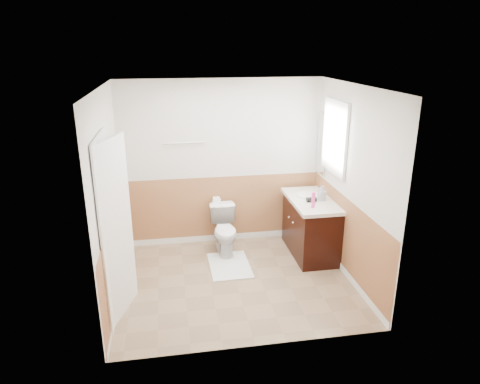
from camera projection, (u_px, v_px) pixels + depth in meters
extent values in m
plane|color=#8C7051|center=(236.00, 281.00, 5.66)|extent=(3.00, 3.00, 0.00)
plane|color=white|center=(235.00, 86.00, 4.85)|extent=(3.00, 3.00, 0.00)
plane|color=silver|center=(222.00, 164.00, 6.46)|extent=(3.00, 0.00, 3.00)
plane|color=silver|center=(257.00, 235.00, 4.04)|extent=(3.00, 0.00, 3.00)
plane|color=silver|center=(108.00, 198.00, 5.02)|extent=(0.00, 3.00, 3.00)
plane|color=silver|center=(351.00, 185.00, 5.49)|extent=(0.00, 3.00, 3.00)
plane|color=#B17346|center=(222.00, 210.00, 6.70)|extent=(3.00, 0.00, 3.00)
plane|color=#B17346|center=(256.00, 303.00, 4.30)|extent=(3.00, 0.00, 3.00)
plane|color=#B17346|center=(115.00, 256.00, 5.26)|extent=(0.00, 2.60, 2.60)
plane|color=#B17346|center=(346.00, 238.00, 5.73)|extent=(0.00, 2.60, 2.60)
imported|color=white|center=(225.00, 231.00, 6.35)|extent=(0.39, 0.68, 0.69)
cube|color=white|center=(230.00, 265.00, 6.04)|extent=(0.56, 0.81, 0.02)
cube|color=black|center=(310.00, 228.00, 6.31)|extent=(0.55, 1.10, 0.80)
sphere|color=silver|center=(293.00, 222.00, 6.12)|extent=(0.03, 0.03, 0.03)
sphere|color=silver|center=(289.00, 217.00, 6.30)|extent=(0.03, 0.03, 0.03)
cube|color=beige|center=(311.00, 201.00, 6.17)|extent=(0.60, 1.15, 0.05)
cylinder|color=white|center=(309.00, 195.00, 6.30)|extent=(0.36, 0.36, 0.02)
cylinder|color=silver|center=(321.00, 190.00, 6.31)|extent=(0.02, 0.02, 0.14)
cylinder|color=#EF3D96|center=(313.00, 200.00, 5.81)|extent=(0.05, 0.05, 0.22)
imported|color=#9AA0AD|center=(322.00, 193.00, 6.09)|extent=(0.11, 0.11, 0.21)
cylinder|color=black|center=(311.00, 200.00, 6.04)|extent=(0.14, 0.07, 0.07)
cylinder|color=black|center=(308.00, 200.00, 6.09)|extent=(0.03, 0.03, 0.07)
cube|color=silver|center=(321.00, 143.00, 6.41)|extent=(0.02, 0.35, 0.90)
cube|color=white|center=(335.00, 137.00, 5.87)|extent=(0.04, 0.80, 1.00)
cube|color=white|center=(336.00, 137.00, 5.87)|extent=(0.01, 0.70, 0.90)
cube|color=white|center=(115.00, 231.00, 4.69)|extent=(0.29, 0.78, 2.04)
cube|color=white|center=(108.00, 231.00, 4.67)|extent=(0.02, 0.92, 2.10)
sphere|color=silver|center=(124.00, 225.00, 5.03)|extent=(0.06, 0.06, 0.06)
cylinder|color=silver|center=(184.00, 143.00, 6.22)|extent=(0.62, 0.02, 0.02)
cylinder|color=silver|center=(216.00, 200.00, 6.56)|extent=(0.14, 0.02, 0.02)
cylinder|color=white|center=(216.00, 200.00, 6.56)|extent=(0.10, 0.11, 0.11)
cube|color=white|center=(216.00, 207.00, 6.60)|extent=(0.10, 0.01, 0.16)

